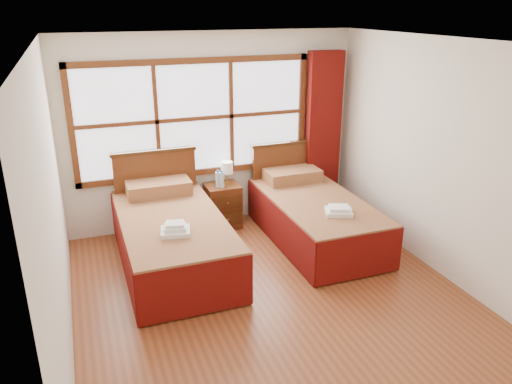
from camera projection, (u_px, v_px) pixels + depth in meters
name	position (u px, v px, depth m)	size (l,w,h in m)	color
floor	(275.00, 300.00, 5.23)	(4.50, 4.50, 0.00)	brown
ceiling	(279.00, 42.00, 4.31)	(4.50, 4.50, 0.00)	white
wall_back	(213.00, 131.00, 6.74)	(4.00, 4.00, 0.00)	silver
wall_left	(53.00, 212.00, 4.12)	(4.50, 4.50, 0.00)	silver
wall_right	(446.00, 162.00, 5.41)	(4.50, 4.50, 0.00)	silver
window	(195.00, 118.00, 6.55)	(3.16, 0.06, 1.56)	white
curtain	(323.00, 133.00, 7.18)	(0.50, 0.16, 2.30)	#600D09
bed_left	(172.00, 236.00, 5.88)	(1.17, 2.28, 1.15)	#40220D
bed_right	(314.00, 215.00, 6.49)	(1.11, 2.15, 1.08)	#40220D
nightstand	(223.00, 206.00, 6.88)	(0.45, 0.45, 0.60)	#592B13
towels_left	(175.00, 229.00, 5.31)	(0.36, 0.33, 0.13)	white
towels_right	(339.00, 211.00, 5.91)	(0.39, 0.37, 0.09)	white
lamp	(227.00, 168.00, 6.75)	(0.16, 0.16, 0.31)	#C38D3E
bottle_near	(218.00, 179.00, 6.67)	(0.06, 0.06, 0.24)	#ACC7DD
bottle_far	(222.00, 180.00, 6.66)	(0.06, 0.06, 0.24)	#ACC7DD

